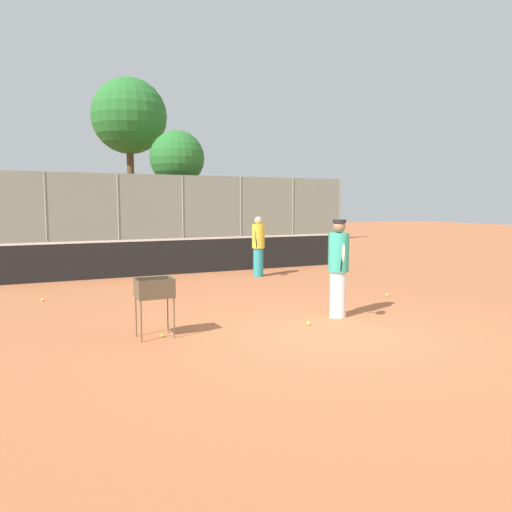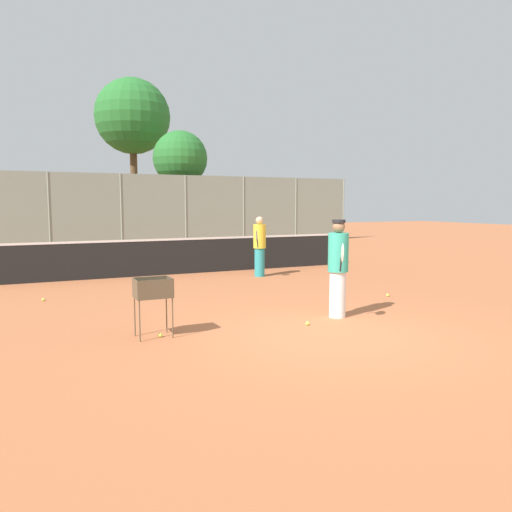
{
  "view_description": "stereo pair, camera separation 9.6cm",
  "coord_description": "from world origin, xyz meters",
  "px_view_note": "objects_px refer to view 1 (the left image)",
  "views": [
    {
      "loc": [
        -4.48,
        -6.46,
        2.08
      ],
      "look_at": [
        -0.0,
        2.82,
        1.0
      ],
      "focal_mm": 35.0,
      "sensor_mm": 36.0,
      "label": 1
    },
    {
      "loc": [
        -4.4,
        -6.5,
        2.08
      ],
      "look_at": [
        -0.0,
        2.82,
        1.0
      ],
      "focal_mm": 35.0,
      "sensor_mm": 36.0,
      "label": 2
    }
  ],
  "objects_px": {
    "ball_cart": "(155,293)",
    "parked_car": "(81,229)",
    "tennis_net": "(184,255)",
    "player_white_outfit": "(339,267)",
    "player_red_cap": "(258,246)"
  },
  "relations": [
    {
      "from": "ball_cart",
      "to": "parked_car",
      "type": "xyz_separation_m",
      "value": [
        1.4,
        21.65,
        -0.04
      ]
    },
    {
      "from": "tennis_net",
      "to": "ball_cart",
      "type": "relative_size",
      "value": 11.17
    },
    {
      "from": "tennis_net",
      "to": "player_white_outfit",
      "type": "xyz_separation_m",
      "value": [
        0.81,
        -6.74,
        0.37
      ]
    },
    {
      "from": "tennis_net",
      "to": "player_red_cap",
      "type": "xyz_separation_m",
      "value": [
        1.76,
        -1.44,
        0.33
      ]
    },
    {
      "from": "tennis_net",
      "to": "parked_car",
      "type": "relative_size",
      "value": 2.48
    },
    {
      "from": "tennis_net",
      "to": "player_white_outfit",
      "type": "distance_m",
      "value": 6.8
    },
    {
      "from": "player_white_outfit",
      "to": "parked_car",
      "type": "bearing_deg",
      "value": -147.55
    },
    {
      "from": "player_white_outfit",
      "to": "parked_car",
      "type": "xyz_separation_m",
      "value": [
        -2.0,
        21.72,
        -0.27
      ]
    },
    {
      "from": "player_red_cap",
      "to": "parked_car",
      "type": "bearing_deg",
      "value": -135.41
    },
    {
      "from": "player_white_outfit",
      "to": "parked_car",
      "type": "distance_m",
      "value": 21.81
    },
    {
      "from": "tennis_net",
      "to": "ball_cart",
      "type": "distance_m",
      "value": 7.16
    },
    {
      "from": "ball_cart",
      "to": "parked_car",
      "type": "height_order",
      "value": "parked_car"
    },
    {
      "from": "player_red_cap",
      "to": "ball_cart",
      "type": "height_order",
      "value": "player_red_cap"
    },
    {
      "from": "player_red_cap",
      "to": "tennis_net",
      "type": "bearing_deg",
      "value": -94.95
    },
    {
      "from": "tennis_net",
      "to": "player_red_cap",
      "type": "distance_m",
      "value": 2.3
    }
  ]
}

